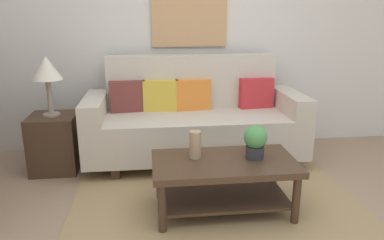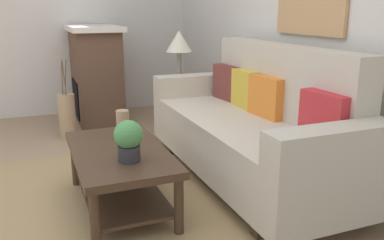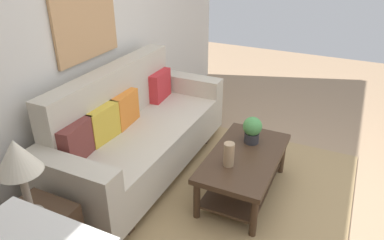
# 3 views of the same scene
# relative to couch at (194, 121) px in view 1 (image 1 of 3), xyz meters

# --- Properties ---
(wall_back) EXTENTS (5.78, 0.10, 2.70)m
(wall_back) POSITION_rel_couch_xyz_m (0.05, 0.54, 0.92)
(wall_back) COLOR silver
(wall_back) RESTS_ON ground_plane
(area_rug) EXTENTS (2.34, 1.94, 0.01)m
(area_rug) POSITION_rel_couch_xyz_m (0.05, -1.08, -0.42)
(area_rug) COLOR #A38456
(area_rug) RESTS_ON ground_plane
(couch) EXTENTS (2.19, 0.84, 1.08)m
(couch) POSITION_rel_couch_xyz_m (0.00, 0.00, 0.00)
(couch) COLOR beige
(couch) RESTS_ON ground_plane
(throw_pillow_maroon) EXTENTS (0.37, 0.16, 0.32)m
(throw_pillow_maroon) POSITION_rel_couch_xyz_m (-0.68, 0.13, 0.25)
(throw_pillow_maroon) COLOR brown
(throw_pillow_maroon) RESTS_ON couch
(throw_pillow_mustard) EXTENTS (0.37, 0.14, 0.32)m
(throw_pillow_mustard) POSITION_rel_couch_xyz_m (-0.34, 0.13, 0.25)
(throw_pillow_mustard) COLOR gold
(throw_pillow_mustard) RESTS_ON couch
(throw_pillow_orange) EXTENTS (0.37, 0.15, 0.32)m
(throw_pillow_orange) POSITION_rel_couch_xyz_m (0.00, 0.13, 0.25)
(throw_pillow_orange) COLOR orange
(throw_pillow_orange) RESTS_ON couch
(throw_pillow_crimson) EXTENTS (0.37, 0.15, 0.32)m
(throw_pillow_crimson) POSITION_rel_couch_xyz_m (0.68, 0.13, 0.25)
(throw_pillow_crimson) COLOR red
(throw_pillow_crimson) RESTS_ON couch
(coffee_table) EXTENTS (1.10, 0.60, 0.43)m
(coffee_table) POSITION_rel_couch_xyz_m (0.09, -1.08, -0.12)
(coffee_table) COLOR #422D1E
(coffee_table) RESTS_ON ground_plane
(tabletop_vase) EXTENTS (0.09, 0.09, 0.21)m
(tabletop_vase) POSITION_rel_couch_xyz_m (-0.12, -1.01, 0.11)
(tabletop_vase) COLOR tan
(tabletop_vase) RESTS_ON coffee_table
(potted_plant_tabletop) EXTENTS (0.18, 0.18, 0.26)m
(potted_plant_tabletop) POSITION_rel_couch_xyz_m (0.33, -1.07, 0.14)
(potted_plant_tabletop) COLOR #2D2D33
(potted_plant_tabletop) RESTS_ON coffee_table
(side_table) EXTENTS (0.44, 0.44, 0.56)m
(side_table) POSITION_rel_couch_xyz_m (-1.40, -0.10, -0.15)
(side_table) COLOR #422D1E
(side_table) RESTS_ON ground_plane
(table_lamp) EXTENTS (0.28, 0.28, 0.57)m
(table_lamp) POSITION_rel_couch_xyz_m (-1.40, -0.10, 0.56)
(table_lamp) COLOR gray
(table_lamp) RESTS_ON side_table
(framed_painting) EXTENTS (0.82, 0.03, 0.71)m
(framed_painting) POSITION_rel_couch_xyz_m (0.00, 0.47, 1.07)
(framed_painting) COLOR tan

